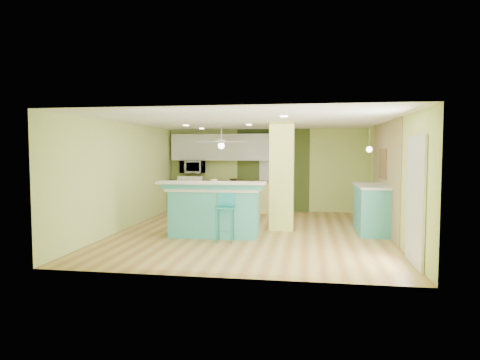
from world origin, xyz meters
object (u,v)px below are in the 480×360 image
object	(u,v)px
bar_stool	(226,206)
side_counter	(372,208)
canister	(214,183)
peninsula	(215,210)
fruit_bowl	(234,180)

from	to	relation	value
bar_stool	side_counter	xyz separation A→B (m)	(3.10, 1.47, -0.19)
bar_stool	canister	distance (m)	0.82
side_counter	canister	world-z (taller)	canister
peninsula	side_counter	distance (m)	3.56
bar_stool	canister	size ratio (longest dim) A/B	6.35
peninsula	bar_stool	size ratio (longest dim) A/B	2.08
side_counter	fruit_bowl	bearing A→B (deg)	143.67
peninsula	canister	bearing A→B (deg)	119.02
fruit_bowl	canister	bearing A→B (deg)	-87.07
peninsula	side_counter	xyz separation A→B (m)	(3.44, 0.93, -0.02)
bar_stool	side_counter	distance (m)	3.44
peninsula	canister	xyz separation A→B (m)	(-0.04, 0.07, 0.58)
side_counter	canister	xyz separation A→B (m)	(-3.48, -0.86, 0.59)
bar_stool	fruit_bowl	xyz separation A→B (m)	(-0.56, 4.17, 0.24)
bar_stool	side_counter	world-z (taller)	bar_stool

